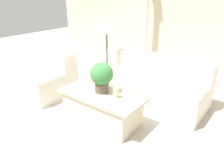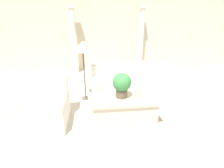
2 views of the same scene
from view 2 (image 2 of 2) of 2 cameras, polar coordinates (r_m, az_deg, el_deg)
ground_plane at (r=3.95m, az=3.49°, el=-8.53°), size 16.00×16.00×0.00m
wall_back at (r=6.83m, az=-1.21°, el=18.03°), size 10.00×0.06×3.20m
sofa_long at (r=4.52m, az=5.59°, el=-0.02°), size 1.92×0.95×0.84m
loveseat at (r=3.68m, az=-23.17°, el=-6.69°), size 1.12×0.95×0.84m
coffee_table at (r=3.46m, az=3.83°, el=-8.28°), size 1.36×0.65×0.50m
potted_plant at (r=3.28m, az=3.23°, el=0.07°), size 0.36×0.36×0.49m
pillar_candle at (r=3.39m, az=8.20°, el=-2.99°), size 0.09×0.09×0.16m
floor_lamp at (r=4.15m, az=-9.46°, el=11.29°), size 0.43×0.43×1.44m
column_left at (r=6.47m, az=-12.40°, el=13.71°), size 0.27×0.27×2.31m
column_right at (r=6.67m, az=9.39°, el=14.11°), size 0.27×0.27×2.31m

